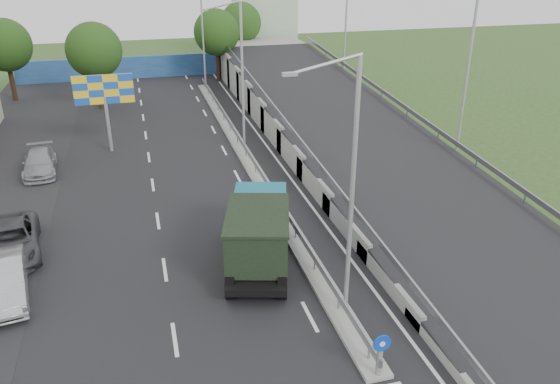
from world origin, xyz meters
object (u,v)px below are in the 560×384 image
object	(u,v)px
sign_bollard	(380,355)
lamp_post_far	(201,29)
lamp_post_near	(348,179)
lamp_post_mid	(239,69)
parked_car_b	(3,281)
church	(264,16)
billboard	(104,94)
dump_truck	(259,231)
parked_car_c	(11,240)
parked_car_d	(40,162)

from	to	relation	value
sign_bollard	lamp_post_far	xyz separation A→B (m)	(0.11, 43.83, 4.77)
sign_bollard	lamp_post_near	world-z (taller)	lamp_post_near
lamp_post_mid	lamp_post_near	bearing A→B (deg)	-90.00
sign_bollard	parked_car_b	distance (m)	15.53
sign_bollard	lamp_post_far	world-z (taller)	lamp_post_far
parked_car_b	church	bearing A→B (deg)	55.50
lamp_post_mid	parked_car_b	world-z (taller)	lamp_post_mid
sign_bollard	billboard	size ratio (longest dim) A/B	0.30
lamp_post_near	lamp_post_mid	world-z (taller)	same
lamp_post_near	dump_truck	size ratio (longest dim) A/B	1.38
parked_car_c	parked_car_d	bearing A→B (deg)	82.13
sign_bollard	parked_car_b	size ratio (longest dim) A/B	0.34
sign_bollard	lamp_post_mid	bearing A→B (deg)	89.74
lamp_post_far	sign_bollard	bearing A→B (deg)	-90.14
lamp_post_mid	dump_truck	world-z (taller)	lamp_post_mid
billboard	lamp_post_near	bearing A→B (deg)	-67.51
church	parked_car_d	world-z (taller)	church
lamp_post_far	parked_car_d	bearing A→B (deg)	-122.72
church	dump_truck	size ratio (longest dim) A/B	1.90
church	parked_car_d	bearing A→B (deg)	-123.74
lamp_post_mid	parked_car_c	size ratio (longest dim) A/B	1.88
lamp_post_mid	dump_truck	size ratio (longest dim) A/B	1.38
lamp_post_near	parked_car_d	bearing A→B (deg)	125.38
lamp_post_near	parked_car_b	world-z (taller)	lamp_post_near
dump_truck	lamp_post_near	bearing A→B (deg)	-46.92
sign_bollard	lamp_post_mid	world-z (taller)	lamp_post_mid
parked_car_b	parked_car_c	distance (m)	3.72
lamp_post_near	billboard	world-z (taller)	lamp_post_near
parked_car_b	parked_car_c	world-z (taller)	parked_car_b
church	billboard	distance (m)	37.23
lamp_post_mid	parked_car_d	size ratio (longest dim) A/B	2.09
sign_bollard	parked_car_c	world-z (taller)	sign_bollard
parked_car_b	lamp_post_mid	bearing A→B (deg)	40.00
billboard	parked_car_b	bearing A→B (deg)	-103.08
lamp_post_near	church	xyz separation A→B (m)	(9.89, 54.00, -0.50)
dump_truck	parked_car_c	xyz separation A→B (m)	(-11.13, 3.86, -0.93)
sign_bollard	church	distance (m)	58.84
sign_bollard	lamp_post_mid	xyz separation A→B (m)	(0.11, 23.83, 4.77)
lamp_post_far	dump_truck	size ratio (longest dim) A/B	1.38
lamp_post_mid	lamp_post_far	xyz separation A→B (m)	(0.00, 20.00, 0.00)
lamp_post_near	parked_car_d	world-z (taller)	lamp_post_near
billboard	parked_car_d	size ratio (longest dim) A/B	1.14
sign_bollard	parked_car_b	bearing A→B (deg)	147.11
lamp_post_near	lamp_post_far	bearing A→B (deg)	90.00
sign_bollard	dump_truck	world-z (taller)	dump_truck
lamp_post_mid	church	size ratio (longest dim) A/B	0.73
lamp_post_near	parked_car_c	size ratio (longest dim) A/B	1.88
sign_bollard	lamp_post_far	size ratio (longest dim) A/B	0.17
parked_car_d	lamp_post_mid	bearing A→B (deg)	-0.20
church	billboard	size ratio (longest dim) A/B	2.51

